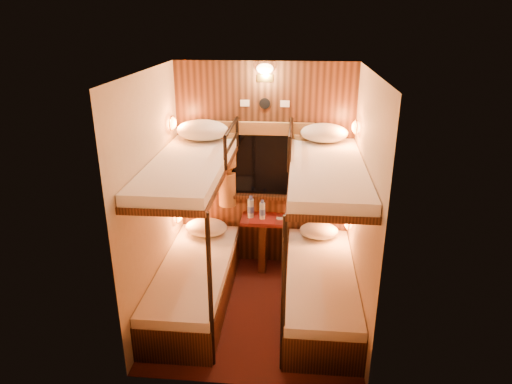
# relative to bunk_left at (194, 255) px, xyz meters

# --- Properties ---
(floor) EXTENTS (2.10, 2.10, 0.00)m
(floor) POSITION_rel_bunk_left_xyz_m (0.65, -0.07, -0.56)
(floor) COLOR #34170E
(floor) RESTS_ON ground
(ceiling) EXTENTS (2.10, 2.10, 0.00)m
(ceiling) POSITION_rel_bunk_left_xyz_m (0.65, -0.07, 1.84)
(ceiling) COLOR silver
(ceiling) RESTS_ON wall_back
(wall_back) EXTENTS (2.40, 0.00, 2.40)m
(wall_back) POSITION_rel_bunk_left_xyz_m (0.65, 0.98, 0.64)
(wall_back) COLOR #C6B293
(wall_back) RESTS_ON floor
(wall_front) EXTENTS (2.40, 0.00, 2.40)m
(wall_front) POSITION_rel_bunk_left_xyz_m (0.65, -1.12, 0.64)
(wall_front) COLOR #C6B293
(wall_front) RESTS_ON floor
(wall_left) EXTENTS (0.00, 2.40, 2.40)m
(wall_left) POSITION_rel_bunk_left_xyz_m (-0.35, -0.07, 0.64)
(wall_left) COLOR #C6B293
(wall_left) RESTS_ON floor
(wall_right) EXTENTS (0.00, 2.40, 2.40)m
(wall_right) POSITION_rel_bunk_left_xyz_m (1.65, -0.07, 0.64)
(wall_right) COLOR #C6B293
(wall_right) RESTS_ON floor
(back_panel) EXTENTS (2.00, 0.03, 2.40)m
(back_panel) POSITION_rel_bunk_left_xyz_m (0.65, 0.97, 0.64)
(back_panel) COLOR black
(back_panel) RESTS_ON floor
(bunk_left) EXTENTS (0.72, 1.90, 1.82)m
(bunk_left) POSITION_rel_bunk_left_xyz_m (0.00, 0.00, 0.00)
(bunk_left) COLOR black
(bunk_left) RESTS_ON floor
(bunk_right) EXTENTS (0.72, 1.90, 1.82)m
(bunk_right) POSITION_rel_bunk_left_xyz_m (1.30, 0.00, 0.00)
(bunk_right) COLOR black
(bunk_right) RESTS_ON floor
(window) EXTENTS (1.00, 0.12, 0.79)m
(window) POSITION_rel_bunk_left_xyz_m (0.65, 0.94, 0.62)
(window) COLOR black
(window) RESTS_ON back_panel
(curtains) EXTENTS (1.10, 0.22, 1.00)m
(curtains) POSITION_rel_bunk_left_xyz_m (0.65, 0.90, 0.71)
(curtains) COLOR brown
(curtains) RESTS_ON back_panel
(back_fixtures) EXTENTS (0.54, 0.09, 0.48)m
(back_fixtures) POSITION_rel_bunk_left_xyz_m (0.65, 0.93, 1.69)
(back_fixtures) COLOR black
(back_fixtures) RESTS_ON back_panel
(reading_lamps) EXTENTS (2.00, 0.20, 1.25)m
(reading_lamps) POSITION_rel_bunk_left_xyz_m (0.65, 0.63, 0.68)
(reading_lamps) COLOR orange
(reading_lamps) RESTS_ON wall_left
(table) EXTENTS (0.50, 0.34, 0.66)m
(table) POSITION_rel_bunk_left_xyz_m (0.65, 0.78, -0.14)
(table) COLOR #531313
(table) RESTS_ON floor
(bottle_left) EXTENTS (0.08, 0.08, 0.27)m
(bottle_left) POSITION_rel_bunk_left_xyz_m (0.51, 0.79, 0.21)
(bottle_left) COLOR #99BFE5
(bottle_left) RESTS_ON table
(bottle_right) EXTENTS (0.07, 0.07, 0.24)m
(bottle_right) POSITION_rel_bunk_left_xyz_m (0.64, 0.75, 0.19)
(bottle_right) COLOR #99BFE5
(bottle_right) RESTS_ON table
(sachet_a) EXTENTS (0.10, 0.08, 0.01)m
(sachet_a) POSITION_rel_bunk_left_xyz_m (0.86, 0.78, 0.09)
(sachet_a) COLOR silver
(sachet_a) RESTS_ON table
(sachet_b) EXTENTS (0.08, 0.06, 0.01)m
(sachet_b) POSITION_rel_bunk_left_xyz_m (0.84, 0.78, 0.09)
(sachet_b) COLOR silver
(sachet_b) RESTS_ON table
(pillow_lower_left) EXTENTS (0.49, 0.35, 0.19)m
(pillow_lower_left) POSITION_rel_bunk_left_xyz_m (-0.00, 0.67, -0.01)
(pillow_lower_left) COLOR silver
(pillow_lower_left) RESTS_ON bunk_left
(pillow_lower_right) EXTENTS (0.44, 0.32, 0.17)m
(pillow_lower_right) POSITION_rel_bunk_left_xyz_m (1.30, 0.73, -0.02)
(pillow_lower_right) COLOR silver
(pillow_lower_right) RESTS_ON bunk_right
(pillow_upper_left) EXTENTS (0.56, 0.40, 0.22)m
(pillow_upper_left) POSITION_rel_bunk_left_xyz_m (-0.00, 0.70, 1.14)
(pillow_upper_left) COLOR silver
(pillow_upper_left) RESTS_ON bunk_left
(pillow_upper_right) EXTENTS (0.50, 0.36, 0.20)m
(pillow_upper_right) POSITION_rel_bunk_left_xyz_m (1.30, 0.75, 1.13)
(pillow_upper_right) COLOR silver
(pillow_upper_right) RESTS_ON bunk_right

